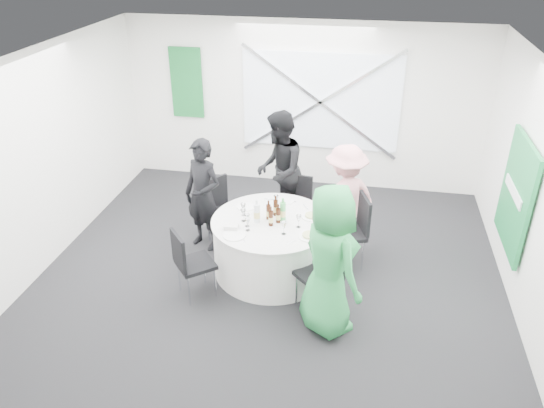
% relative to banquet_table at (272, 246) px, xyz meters
% --- Properties ---
extents(floor, '(6.00, 6.00, 0.00)m').
position_rel_banquet_table_xyz_m(floor, '(0.00, -0.20, -0.38)').
color(floor, black).
rests_on(floor, ground).
extents(ceiling, '(6.00, 6.00, 0.00)m').
position_rel_banquet_table_xyz_m(ceiling, '(0.00, -0.20, 2.42)').
color(ceiling, white).
rests_on(ceiling, wall_back).
extents(wall_back, '(6.00, 0.00, 6.00)m').
position_rel_banquet_table_xyz_m(wall_back, '(0.00, 2.80, 1.02)').
color(wall_back, white).
rests_on(wall_back, floor).
extents(wall_front, '(6.00, 0.00, 6.00)m').
position_rel_banquet_table_xyz_m(wall_front, '(0.00, -3.20, 1.02)').
color(wall_front, white).
rests_on(wall_front, floor).
extents(wall_left, '(0.00, 6.00, 6.00)m').
position_rel_banquet_table_xyz_m(wall_left, '(-3.00, -0.20, 1.02)').
color(wall_left, white).
rests_on(wall_left, floor).
extents(wall_right, '(0.00, 6.00, 6.00)m').
position_rel_banquet_table_xyz_m(wall_right, '(3.00, -0.20, 1.02)').
color(wall_right, white).
rests_on(wall_right, floor).
extents(window_panel, '(2.60, 0.03, 1.60)m').
position_rel_banquet_table_xyz_m(window_panel, '(0.30, 2.76, 1.12)').
color(window_panel, silver).
rests_on(window_panel, wall_back).
extents(window_brace_a, '(2.63, 0.05, 1.84)m').
position_rel_banquet_table_xyz_m(window_brace_a, '(0.30, 2.72, 1.12)').
color(window_brace_a, silver).
rests_on(window_brace_a, window_panel).
extents(window_brace_b, '(2.63, 0.05, 1.84)m').
position_rel_banquet_table_xyz_m(window_brace_b, '(0.30, 2.72, 1.12)').
color(window_brace_b, silver).
rests_on(window_brace_b, window_panel).
extents(green_banner, '(0.55, 0.04, 1.20)m').
position_rel_banquet_table_xyz_m(green_banner, '(-2.00, 2.75, 1.32)').
color(green_banner, '#156A2C').
rests_on(green_banner, wall_back).
extents(green_sign, '(0.05, 1.20, 1.40)m').
position_rel_banquet_table_xyz_m(green_sign, '(2.94, 0.40, 0.82)').
color(green_sign, '#167E3C').
rests_on(green_sign, wall_right).
extents(banquet_table, '(1.56, 1.56, 0.76)m').
position_rel_banquet_table_xyz_m(banquet_table, '(0.00, 0.00, 0.00)').
color(banquet_table, silver).
rests_on(banquet_table, floor).
extents(chair_back, '(0.45, 0.46, 0.86)m').
position_rel_banquet_table_xyz_m(chair_back, '(0.18, 1.10, 0.12)').
color(chair_back, black).
rests_on(chair_back, floor).
extents(chair_back_left, '(0.60, 0.60, 0.95)m').
position_rel_banquet_table_xyz_m(chair_back_left, '(-0.86, 0.65, 0.17)').
color(chair_back_left, black).
rests_on(chair_back_left, floor).
extents(chair_back_right, '(0.59, 0.58, 1.01)m').
position_rel_banquet_table_xyz_m(chair_back_right, '(1.03, 0.35, 0.21)').
color(chair_back_right, black).
rests_on(chair_back_right, floor).
extents(chair_front_right, '(0.63, 0.63, 0.97)m').
position_rel_banquet_table_xyz_m(chair_front_right, '(0.74, -0.74, 0.19)').
color(chair_front_right, black).
rests_on(chair_front_right, floor).
extents(chair_front_left, '(0.59, 0.59, 0.92)m').
position_rel_banquet_table_xyz_m(chair_front_left, '(-0.88, -0.74, 0.16)').
color(chair_front_left, black).
rests_on(chair_front_left, floor).
extents(person_man_back_left, '(0.69, 0.58, 1.61)m').
position_rel_banquet_table_xyz_m(person_man_back_left, '(-1.05, 0.44, 0.42)').
color(person_man_back_left, black).
rests_on(person_man_back_left, floor).
extents(person_man_back, '(0.56, 0.91, 1.79)m').
position_rel_banquet_table_xyz_m(person_man_back, '(-0.13, 1.24, 0.51)').
color(person_man_back, black).
rests_on(person_man_back, floor).
extents(person_woman_pink, '(1.07, 1.01, 1.56)m').
position_rel_banquet_table_xyz_m(person_woman_pink, '(0.87, 0.74, 0.40)').
color(person_woman_pink, pink).
rests_on(person_woman_pink, floor).
extents(person_woman_green, '(1.00, 1.04, 1.79)m').
position_rel_banquet_table_xyz_m(person_woman_green, '(0.82, -0.97, 0.51)').
color(person_woman_green, green).
rests_on(person_woman_green, floor).
extents(plate_back, '(0.24, 0.24, 0.01)m').
position_rel_banquet_table_xyz_m(plate_back, '(0.08, 0.56, 0.39)').
color(plate_back, white).
rests_on(plate_back, banquet_table).
extents(plate_back_left, '(0.24, 0.24, 0.01)m').
position_rel_banquet_table_xyz_m(plate_back_left, '(-0.41, 0.28, 0.39)').
color(plate_back_left, white).
rests_on(plate_back_left, banquet_table).
extents(plate_back_right, '(0.26, 0.26, 0.04)m').
position_rel_banquet_table_xyz_m(plate_back_right, '(0.49, 0.18, 0.40)').
color(plate_back_right, white).
rests_on(plate_back_right, banquet_table).
extents(plate_front_right, '(0.27, 0.27, 0.04)m').
position_rel_banquet_table_xyz_m(plate_front_right, '(0.52, -0.31, 0.40)').
color(plate_front_right, white).
rests_on(plate_front_right, banquet_table).
extents(plate_front_left, '(0.28, 0.28, 0.01)m').
position_rel_banquet_table_xyz_m(plate_front_left, '(-0.38, -0.45, 0.39)').
color(plate_front_left, white).
rests_on(plate_front_left, banquet_table).
extents(napkin, '(0.18, 0.13, 0.05)m').
position_rel_banquet_table_xyz_m(napkin, '(-0.46, -0.31, 0.42)').
color(napkin, silver).
rests_on(napkin, plate_front_left).
extents(beer_bottle_a, '(0.06, 0.06, 0.26)m').
position_rel_banquet_table_xyz_m(beer_bottle_a, '(-0.05, 0.04, 0.48)').
color(beer_bottle_a, '#39180A').
rests_on(beer_bottle_a, banquet_table).
extents(beer_bottle_b, '(0.06, 0.06, 0.27)m').
position_rel_banquet_table_xyz_m(beer_bottle_b, '(0.02, 0.15, 0.49)').
color(beer_bottle_b, '#39180A').
rests_on(beer_bottle_b, banquet_table).
extents(beer_bottle_c, '(0.06, 0.06, 0.26)m').
position_rel_banquet_table_xyz_m(beer_bottle_c, '(0.08, -0.03, 0.48)').
color(beer_bottle_c, '#39180A').
rests_on(beer_bottle_c, banquet_table).
extents(beer_bottle_d, '(0.06, 0.06, 0.26)m').
position_rel_banquet_table_xyz_m(beer_bottle_d, '(0.01, -0.12, 0.48)').
color(beer_bottle_d, '#39180A').
rests_on(beer_bottle_d, banquet_table).
extents(green_water_bottle, '(0.08, 0.08, 0.31)m').
position_rel_banquet_table_xyz_m(green_water_bottle, '(0.13, 0.04, 0.50)').
color(green_water_bottle, '#45B555').
rests_on(green_water_bottle, banquet_table).
extents(clear_water_bottle, '(0.08, 0.08, 0.31)m').
position_rel_banquet_table_xyz_m(clear_water_bottle, '(-0.18, -0.06, 0.50)').
color(clear_water_bottle, white).
rests_on(clear_water_bottle, banquet_table).
extents(wine_glass_a, '(0.07, 0.07, 0.17)m').
position_rel_banquet_table_xyz_m(wine_glass_a, '(0.36, -0.10, 0.50)').
color(wine_glass_a, white).
rests_on(wine_glass_a, banquet_table).
extents(wine_glass_b, '(0.07, 0.07, 0.17)m').
position_rel_banquet_table_xyz_m(wine_glass_b, '(-0.35, -0.08, 0.50)').
color(wine_glass_b, white).
rests_on(wine_glass_b, banquet_table).
extents(wine_glass_c, '(0.07, 0.07, 0.17)m').
position_rel_banquet_table_xyz_m(wine_glass_c, '(-0.25, -0.29, 0.50)').
color(wine_glass_c, white).
rests_on(wine_glass_c, banquet_table).
extents(wine_glass_d, '(0.07, 0.07, 0.17)m').
position_rel_banquet_table_xyz_m(wine_glass_d, '(-0.02, 0.38, 0.50)').
color(wine_glass_d, white).
rests_on(wine_glass_d, banquet_table).
extents(wine_glass_e, '(0.07, 0.07, 0.17)m').
position_rel_banquet_table_xyz_m(wine_glass_e, '(-0.39, 0.07, 0.50)').
color(wine_glass_e, white).
rests_on(wine_glass_e, banquet_table).
extents(wine_glass_f, '(0.07, 0.07, 0.17)m').
position_rel_banquet_table_xyz_m(wine_glass_f, '(-0.28, -0.20, 0.50)').
color(wine_glass_f, white).
rests_on(wine_glass_f, banquet_table).
extents(wine_glass_g, '(0.07, 0.07, 0.17)m').
position_rel_banquet_table_xyz_m(wine_glass_g, '(0.20, -0.30, 0.50)').
color(wine_glass_g, white).
rests_on(wine_glass_g, banquet_table).
extents(fork_a, '(0.15, 0.02, 0.01)m').
position_rel_banquet_table_xyz_m(fork_a, '(0.16, 0.55, 0.38)').
color(fork_a, silver).
rests_on(fork_a, banquet_table).
extents(knife_a, '(0.15, 0.02, 0.01)m').
position_rel_banquet_table_xyz_m(knife_a, '(-0.14, 0.56, 0.38)').
color(knife_a, silver).
rests_on(knife_a, banquet_table).
extents(fork_b, '(0.11, 0.13, 0.01)m').
position_rel_banquet_table_xyz_m(fork_b, '(0.32, -0.48, 0.38)').
color(fork_b, silver).
rests_on(fork_b, banquet_table).
extents(knife_b, '(0.12, 0.12, 0.01)m').
position_rel_banquet_table_xyz_m(knife_b, '(0.50, -0.28, 0.38)').
color(knife_b, silver).
rests_on(knife_b, banquet_table).
extents(fork_c, '(0.11, 0.12, 0.01)m').
position_rel_banquet_table_xyz_m(fork_c, '(-0.52, -0.25, 0.38)').
color(fork_c, silver).
rests_on(fork_c, banquet_table).
extents(knife_c, '(0.12, 0.12, 0.01)m').
position_rel_banquet_table_xyz_m(knife_c, '(-0.27, -0.51, 0.38)').
color(knife_c, silver).
rests_on(knife_c, banquet_table).
extents(fork_d, '(0.09, 0.13, 0.01)m').
position_rel_banquet_table_xyz_m(fork_d, '(0.55, 0.16, 0.38)').
color(fork_d, silver).
rests_on(fork_d, banquet_table).
extents(knife_d, '(0.09, 0.13, 0.01)m').
position_rel_banquet_table_xyz_m(knife_d, '(0.37, 0.44, 0.38)').
color(knife_d, silver).
rests_on(knife_d, banquet_table).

